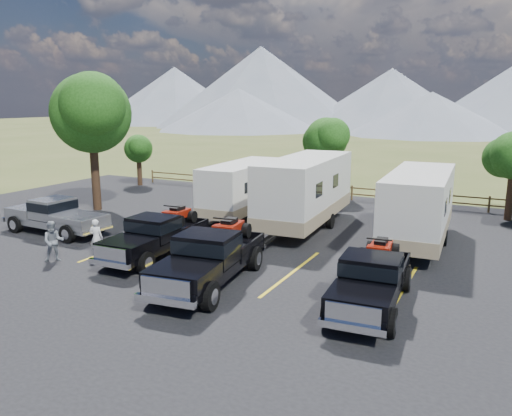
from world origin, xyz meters
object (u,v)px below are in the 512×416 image
at_px(trailer_left, 243,189).
at_px(pickup_silver, 56,215).
at_px(tree_big_nw, 91,113).
at_px(person_b, 53,241).
at_px(trailer_right, 418,207).
at_px(rig_left, 157,234).
at_px(trailer_center, 305,191).
at_px(rig_right, 372,278).
at_px(rig_center, 211,256).
at_px(person_a, 96,238).

relative_size(trailer_left, pickup_silver, 1.48).
distance_m(tree_big_nw, person_b, 10.91).
bearing_deg(trailer_left, trailer_right, -11.09).
xyz_separation_m(rig_left, trailer_center, (3.63, 7.17, 0.92)).
distance_m(trailer_left, trailer_right, 9.56).
xyz_separation_m(rig_right, trailer_right, (0.09, 7.60, 0.80)).
height_order(rig_center, trailer_left, trailer_left).
xyz_separation_m(trailer_center, person_a, (-5.81, -8.33, -1.06)).
distance_m(rig_center, trailer_right, 9.91).
height_order(trailer_left, person_b, trailer_left).
height_order(trailer_right, pickup_silver, trailer_right).
bearing_deg(rig_right, rig_center, -178.16).
xyz_separation_m(rig_left, rig_right, (9.08, -1.09, -0.01)).
distance_m(person_a, person_b, 1.62).
xyz_separation_m(trailer_right, person_a, (-11.35, -7.68, -0.92)).
distance_m(trailer_left, trailer_center, 4.00).
height_order(rig_left, trailer_center, trailer_center).
bearing_deg(tree_big_nw, rig_center, -30.45).
relative_size(rig_right, trailer_center, 0.57).
bearing_deg(trailer_left, trailer_center, -13.55).
relative_size(rig_center, trailer_left, 0.75).
bearing_deg(rig_right, rig_left, 168.87).
bearing_deg(trailer_right, rig_left, -147.45).
xyz_separation_m(tree_big_nw, trailer_center, (12.45, 1.53, -3.72)).
bearing_deg(person_b, rig_left, -7.53).
distance_m(trailer_right, pickup_silver, 16.79).
bearing_deg(pickup_silver, person_b, 49.48).
xyz_separation_m(tree_big_nw, rig_center, (12.45, -7.32, -4.56)).
distance_m(rig_right, person_b, 12.36).
xyz_separation_m(rig_center, trailer_right, (5.54, 8.19, 0.70)).
distance_m(tree_big_nw, rig_center, 15.14).
bearing_deg(pickup_silver, rig_center, 79.16).
distance_m(pickup_silver, person_b, 4.55).
xyz_separation_m(tree_big_nw, person_b, (5.62, -8.06, -4.74)).
height_order(rig_left, rig_right, rig_left).
bearing_deg(person_b, pickup_silver, 92.78).
bearing_deg(trailer_left, tree_big_nw, -167.59).
bearing_deg(trailer_center, trailer_right, -9.93).
bearing_deg(tree_big_nw, trailer_left, 15.00).
relative_size(rig_left, rig_center, 0.90).
height_order(tree_big_nw, person_a, tree_big_nw).
height_order(rig_right, pickup_silver, rig_right).
distance_m(tree_big_nw, rig_left, 11.45).
relative_size(pickup_silver, person_b, 3.51).
distance_m(rig_center, trailer_center, 8.88).
bearing_deg(trailer_center, tree_big_nw, -176.20).
distance_m(rig_left, person_a, 2.47).
distance_m(rig_left, trailer_center, 8.09).
height_order(trailer_center, person_b, trailer_center).
bearing_deg(pickup_silver, person_a, 69.41).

